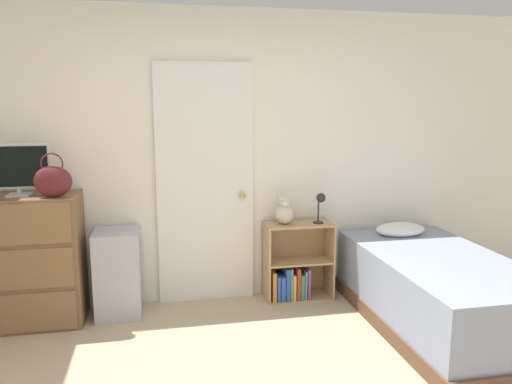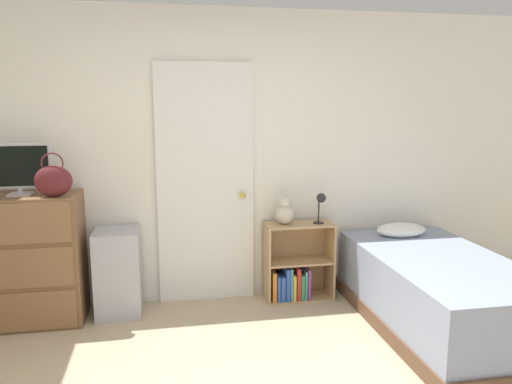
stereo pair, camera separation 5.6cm
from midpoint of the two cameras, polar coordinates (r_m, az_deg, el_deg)
wall_back at (r=4.40m, az=-4.74°, el=3.88°), size 10.00×0.06×2.55m
door_closed at (r=4.38m, az=-5.41°, el=0.82°), size 0.84×0.09×2.09m
dresser at (r=4.39m, az=-24.35°, el=-7.06°), size 0.85×0.47×1.05m
tv at (r=4.24m, az=-25.19°, el=2.46°), size 0.48×0.16×0.40m
handbag at (r=4.07m, az=-21.79°, el=1.23°), size 0.28×0.13×0.34m
storage_bin at (r=4.36m, az=-15.13°, el=-8.85°), size 0.37×0.39×0.72m
bookshelf at (r=4.57m, az=4.74°, el=-8.93°), size 0.61×0.29×0.70m
teddy_bear at (r=4.40m, az=3.66°, el=-2.26°), size 0.17×0.17×0.26m
desk_lamp at (r=4.43m, az=7.77°, el=-1.16°), size 0.11×0.10×0.27m
bed at (r=4.24m, az=20.54°, el=-10.71°), size 1.01×1.89×0.68m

